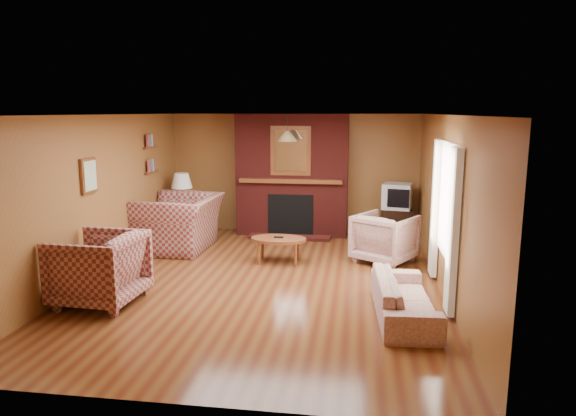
# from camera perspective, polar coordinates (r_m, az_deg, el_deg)

# --- Properties ---
(floor) EXTENTS (6.50, 6.50, 0.00)m
(floor) POSITION_cam_1_polar(r_m,az_deg,el_deg) (7.58, -2.56, -8.15)
(floor) COLOR #4F2211
(floor) RESTS_ON ground
(ceiling) EXTENTS (6.50, 6.50, 0.00)m
(ceiling) POSITION_cam_1_polar(r_m,az_deg,el_deg) (7.17, -2.73, 10.31)
(ceiling) COLOR silver
(ceiling) RESTS_ON wall_back
(wall_back) EXTENTS (6.50, 0.00, 6.50)m
(wall_back) POSITION_cam_1_polar(r_m,az_deg,el_deg) (10.46, 0.66, 3.84)
(wall_back) COLOR brown
(wall_back) RESTS_ON floor
(wall_front) EXTENTS (6.50, 0.00, 6.50)m
(wall_front) POSITION_cam_1_polar(r_m,az_deg,el_deg) (4.21, -10.90, -6.70)
(wall_front) COLOR brown
(wall_front) RESTS_ON floor
(wall_left) EXTENTS (0.00, 6.50, 6.50)m
(wall_left) POSITION_cam_1_polar(r_m,az_deg,el_deg) (8.12, -20.26, 1.19)
(wall_left) COLOR brown
(wall_left) RESTS_ON floor
(wall_right) EXTENTS (0.00, 6.50, 6.50)m
(wall_right) POSITION_cam_1_polar(r_m,az_deg,el_deg) (7.25, 17.16, 0.31)
(wall_right) COLOR brown
(wall_right) RESTS_ON floor
(fireplace) EXTENTS (2.20, 0.82, 2.40)m
(fireplace) POSITION_cam_1_polar(r_m,az_deg,el_deg) (10.20, 0.46, 3.56)
(fireplace) COLOR #4F1411
(fireplace) RESTS_ON floor
(window_right) EXTENTS (0.10, 1.85, 2.00)m
(window_right) POSITION_cam_1_polar(r_m,az_deg,el_deg) (7.06, 17.00, -0.55)
(window_right) COLOR beige
(window_right) RESTS_ON wall_right
(bookshelf) EXTENTS (0.09, 0.55, 0.71)m
(bookshelf) POSITION_cam_1_polar(r_m,az_deg,el_deg) (9.74, -14.87, 5.74)
(bookshelf) COLOR brown
(bookshelf) RESTS_ON wall_left
(botanical_print) EXTENTS (0.05, 0.40, 0.50)m
(botanical_print) POSITION_cam_1_polar(r_m,az_deg,el_deg) (7.80, -21.24, 3.36)
(botanical_print) COLOR brown
(botanical_print) RESTS_ON wall_left
(pendant_light) EXTENTS (0.36, 0.36, 0.48)m
(pendant_light) POSITION_cam_1_polar(r_m,az_deg,el_deg) (9.45, -0.08, 7.98)
(pendant_light) COLOR black
(pendant_light) RESTS_ON ceiling
(plaid_loveseat) EXTENTS (1.33, 1.51, 0.96)m
(plaid_loveseat) POSITION_cam_1_polar(r_m,az_deg,el_deg) (9.41, -11.93, -1.60)
(plaid_loveseat) COLOR maroon
(plaid_loveseat) RESTS_ON floor
(plaid_armchair) EXTENTS (1.08, 1.05, 0.93)m
(plaid_armchair) POSITION_cam_1_polar(r_m,az_deg,el_deg) (7.04, -20.27, -6.34)
(plaid_armchair) COLOR maroon
(plaid_armchair) RESTS_ON floor
(floral_sofa) EXTENTS (0.76, 1.71, 0.49)m
(floral_sofa) POSITION_cam_1_polar(r_m,az_deg,el_deg) (6.41, 12.78, -9.67)
(floral_sofa) COLOR beige
(floral_sofa) RESTS_ON floor
(floral_armchair) EXTENTS (1.20, 1.21, 0.81)m
(floral_armchair) POSITION_cam_1_polar(r_m,az_deg,el_deg) (8.57, 10.72, -3.30)
(floral_armchair) COLOR beige
(floral_armchair) RESTS_ON floor
(coffee_table) EXTENTS (0.91, 0.56, 0.44)m
(coffee_table) POSITION_cam_1_polar(r_m,az_deg,el_deg) (8.39, -1.05, -3.67)
(coffee_table) COLOR brown
(coffee_table) RESTS_ON floor
(side_table) EXTENTS (0.45, 0.45, 0.59)m
(side_table) POSITION_cam_1_polar(r_m,az_deg,el_deg) (10.33, -11.58, -1.57)
(side_table) COLOR brown
(side_table) RESTS_ON floor
(table_lamp) EXTENTS (0.41, 0.41, 0.68)m
(table_lamp) POSITION_cam_1_polar(r_m,az_deg,el_deg) (10.21, -11.72, 2.12)
(table_lamp) COLOR silver
(table_lamp) RESTS_ON side_table
(tv_stand) EXTENTS (0.58, 0.53, 0.62)m
(tv_stand) POSITION_cam_1_polar(r_m,az_deg,el_deg) (10.10, 11.93, -1.77)
(tv_stand) COLOR black
(tv_stand) RESTS_ON floor
(crt_tv) EXTENTS (0.61, 0.61, 0.48)m
(crt_tv) POSITION_cam_1_polar(r_m,az_deg,el_deg) (9.99, 12.05, 1.30)
(crt_tv) COLOR #B1B3B9
(crt_tv) RESTS_ON tv_stand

